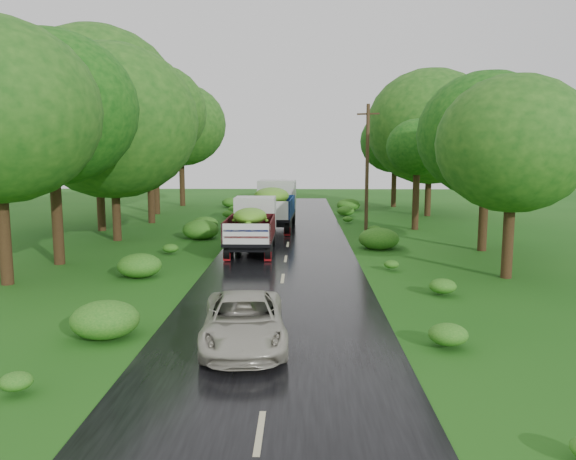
{
  "coord_description": "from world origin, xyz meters",
  "views": [
    {
      "loc": [
        0.72,
        -13.22,
        4.91
      ],
      "look_at": [
        0.17,
        9.53,
        1.7
      ],
      "focal_mm": 35.0,
      "sensor_mm": 36.0,
      "label": 1
    }
  ],
  "objects_px": {
    "utility_pole": "(367,168)",
    "truck_far": "(274,203)",
    "car": "(244,321)",
    "truck_near": "(252,222)"
  },
  "relations": [
    {
      "from": "truck_near",
      "to": "car",
      "type": "height_order",
      "value": "truck_near"
    },
    {
      "from": "truck_near",
      "to": "car",
      "type": "relative_size",
      "value": 1.35
    },
    {
      "from": "truck_near",
      "to": "car",
      "type": "distance_m",
      "value": 13.61
    },
    {
      "from": "truck_far",
      "to": "car",
      "type": "xyz_separation_m",
      "value": [
        0.29,
        -21.6,
        -1.04
      ]
    },
    {
      "from": "truck_near",
      "to": "utility_pole",
      "type": "height_order",
      "value": "utility_pole"
    },
    {
      "from": "utility_pole",
      "to": "truck_far",
      "type": "bearing_deg",
      "value": -177.32
    },
    {
      "from": "car",
      "to": "truck_far",
      "type": "bearing_deg",
      "value": 85.48
    },
    {
      "from": "truck_near",
      "to": "truck_far",
      "type": "xyz_separation_m",
      "value": [
        0.67,
        8.05,
        0.24
      ]
    },
    {
      "from": "car",
      "to": "truck_near",
      "type": "bearing_deg",
      "value": 88.74
    },
    {
      "from": "car",
      "to": "utility_pole",
      "type": "relative_size",
      "value": 0.59
    }
  ]
}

